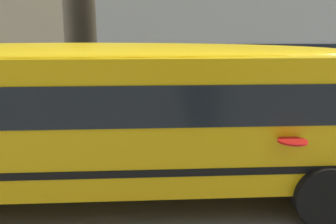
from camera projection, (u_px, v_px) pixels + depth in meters
ground_plane at (30, 165)px, 8.52m from camera, size 400.00×400.00×0.00m
sidewalk_far at (87, 104)px, 15.44m from camera, size 120.00×3.00×0.01m
lane_centreline at (30, 165)px, 8.52m from camera, size 110.00×0.16×0.01m
school_bus at (86, 109)px, 6.57m from camera, size 13.13×3.12×2.92m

